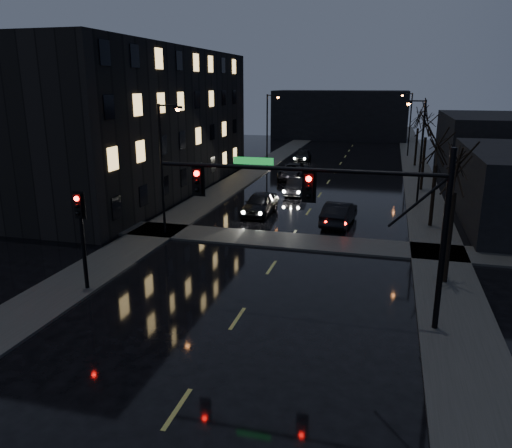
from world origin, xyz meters
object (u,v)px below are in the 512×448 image
Objects in this scene: oncoming_car_a at (260,204)px; lead_car at (339,213)px; oncoming_car_c at (293,171)px; oncoming_car_d at (303,156)px; oncoming_car_b at (296,186)px.

oncoming_car_a is 5.94m from lead_car.
oncoming_car_d is (-1.06, 11.72, -0.08)m from oncoming_car_c.
oncoming_car_b is at bearing -85.10° from oncoming_car_d.
oncoming_car_a reaches higher than oncoming_car_c.
oncoming_car_b is 18.88m from oncoming_car_d.
lead_car is at bearing -78.49° from oncoming_car_d.
lead_car is (6.10, -15.62, 0.04)m from oncoming_car_c.
oncoming_car_a is 0.87× the size of oncoming_car_c.
oncoming_car_c is 1.17× the size of oncoming_car_d.
lead_car is (4.51, -8.65, 0.10)m from oncoming_car_b.
oncoming_car_a reaches higher than oncoming_car_b.
oncoming_car_c is at bearing 102.41° from oncoming_car_b.
oncoming_car_c reaches higher than oncoming_car_b.
oncoming_car_d is (-1.35, 26.08, -0.13)m from oncoming_car_a.
oncoming_car_a is at bearing -90.20° from oncoming_car_d.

